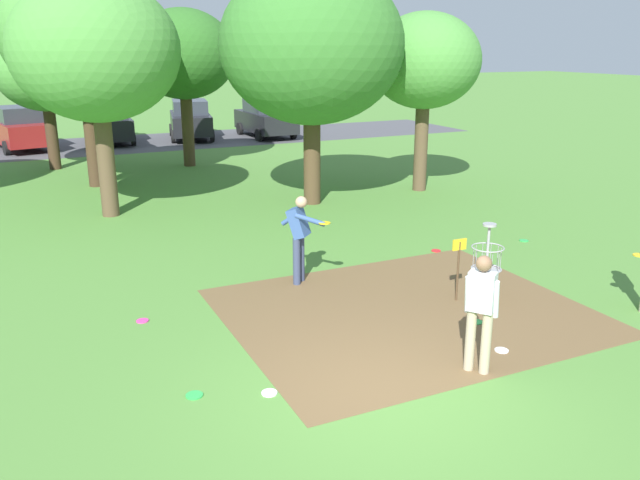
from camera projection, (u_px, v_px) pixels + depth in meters
The scene contains 23 objects.
ground_plane at pixel (379, 398), 8.47m from camera, with size 160.00×160.00×0.00m, color #518438.
dirt_tee_pad at pixel (406, 311), 11.20m from camera, with size 5.98×5.03×0.01m, color brown.
disc_golf_basket at pixel (484, 258), 11.61m from camera, with size 0.98×0.58×1.39m.
player_foreground_watching at pixel (299, 234), 12.29m from camera, with size 0.66×1.08×1.71m.
player_waiting_left at pixel (481, 307), 8.90m from camera, with size 0.45×0.48×1.71m.
frisbee_near_basket at pixel (142, 321), 10.81m from camera, with size 0.20×0.20×0.02m, color #E53D99.
frisbee_by_tee at pixel (269, 393), 8.58m from camera, with size 0.21×0.21×0.02m, color white.
frisbee_mid_grass at pixel (476, 322), 10.76m from camera, with size 0.22×0.22×0.02m, color green.
frisbee_far_left at pixel (502, 350), 9.76m from camera, with size 0.21×0.21×0.02m, color white.
frisbee_far_right at pixel (194, 395), 8.52m from camera, with size 0.23×0.23×0.02m, color green.
frisbee_scattered_a at pixel (524, 241), 15.21m from camera, with size 0.21×0.21×0.02m, color green.
frisbee_scattered_b at pixel (436, 251), 14.47m from camera, with size 0.21×0.21×0.02m, color red.
tree_near_left at pixel (82, 34), 19.78m from camera, with size 4.86×4.86×6.79m.
tree_near_right at pixel (312, 46), 17.58m from camera, with size 5.02×5.02×6.52m.
tree_mid_left at pixel (183, 55), 23.47m from camera, with size 3.78×3.78×5.67m.
tree_mid_center at pixel (96, 51), 16.27m from camera, with size 4.20×4.20×6.06m.
tree_mid_right at pixel (425, 62), 19.40m from camera, with size 3.34×3.34×5.36m.
tree_far_center at pixel (44, 70), 22.97m from camera, with size 3.43×3.43×5.02m.
parking_lot_strip at pixel (108, 145), 29.67m from camera, with size 36.00×6.00×0.01m, color #4C4C51.
parked_car_leftmost at pixel (20, 128), 28.17m from camera, with size 2.61×4.48×1.84m.
parked_car_center_left at pixel (108, 123), 30.03m from camera, with size 2.12×4.27×1.84m.
parked_car_center_right at pixel (190, 119), 31.38m from camera, with size 2.58×4.47×1.84m.
parked_car_rightmost at pixel (266, 118), 32.04m from camera, with size 2.05×4.24×1.84m.
Camera 1 is at (-3.90, -6.47, 4.42)m, focal length 36.55 mm.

